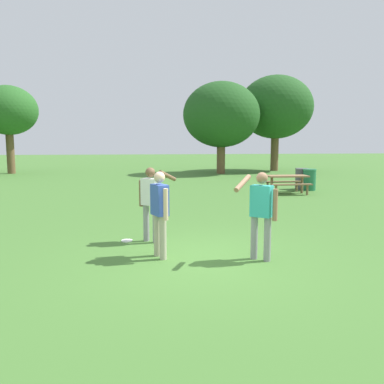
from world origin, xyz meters
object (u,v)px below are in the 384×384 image
(frisbee, at_px, (127,241))
(tree_slender_mid, at_px, (276,107))
(trash_can_further_along, at_px, (309,180))
(picnic_table_near, at_px, (287,180))
(person_catcher, at_px, (261,209))
(tree_far_right, at_px, (221,115))
(person_thrower, at_px, (151,198))
(person_bystander, at_px, (160,209))
(tree_broad_center, at_px, (8,111))
(trash_can_beside_table, at_px, (301,179))

(frisbee, height_order, tree_slender_mid, tree_slender_mid)
(trash_can_further_along, bearing_deg, picnic_table_near, -146.65)
(person_catcher, bearing_deg, tree_far_right, 80.79)
(person_thrower, relative_size, tree_far_right, 0.27)
(trash_can_further_along, distance_m, tree_far_right, 10.49)
(frisbee, relative_size, trash_can_further_along, 0.26)
(person_catcher, bearing_deg, person_bystander, 167.83)
(tree_broad_center, bearing_deg, tree_far_right, -7.17)
(tree_far_right, bearing_deg, person_catcher, -99.21)
(person_thrower, bearing_deg, tree_broad_center, 114.61)
(tree_broad_center, height_order, tree_far_right, tree_far_right)
(person_catcher, bearing_deg, frisbee, 145.51)
(tree_slender_mid, bearing_deg, person_thrower, -115.64)
(tree_far_right, bearing_deg, tree_slender_mid, 25.10)
(person_catcher, distance_m, trash_can_further_along, 11.30)
(tree_broad_center, bearing_deg, frisbee, -66.58)
(tree_broad_center, relative_size, tree_far_right, 0.96)
(tree_broad_center, bearing_deg, person_thrower, -65.39)
(person_bystander, bearing_deg, trash_can_beside_table, 55.27)
(frisbee, xyz_separation_m, trash_can_further_along, (7.82, 8.24, 0.47))
(person_thrower, relative_size, tree_broad_center, 0.28)
(picnic_table_near, bearing_deg, person_bystander, -123.60)
(picnic_table_near, distance_m, trash_can_beside_table, 1.86)
(person_thrower, height_order, picnic_table_near, person_thrower)
(person_bystander, height_order, trash_can_further_along, person_bystander)
(frisbee, relative_size, tree_slender_mid, 0.04)
(person_catcher, height_order, picnic_table_near, person_catcher)
(tree_broad_center, distance_m, tree_far_right, 14.35)
(frisbee, relative_size, tree_far_right, 0.04)
(person_thrower, distance_m, trash_can_further_along, 11.08)
(person_thrower, height_order, tree_far_right, tree_far_right)
(tree_far_right, bearing_deg, person_bystander, -104.63)
(trash_can_beside_table, distance_m, tree_slender_mid, 12.32)
(person_catcher, bearing_deg, tree_slender_mid, 70.53)
(person_bystander, height_order, tree_far_right, tree_far_right)
(person_bystander, distance_m, tree_slender_mid, 23.67)
(person_catcher, height_order, tree_slender_mid, tree_slender_mid)
(picnic_table_near, height_order, trash_can_further_along, trash_can_further_along)
(person_catcher, bearing_deg, tree_broad_center, 117.28)
(trash_can_further_along, bearing_deg, tree_slender_mid, 78.56)
(person_thrower, bearing_deg, person_catcher, -39.36)
(trash_can_further_along, xyz_separation_m, tree_far_right, (-2.12, 9.67, 3.47))
(trash_can_beside_table, xyz_separation_m, tree_far_right, (-1.95, 9.19, 3.47))
(picnic_table_near, xyz_separation_m, tree_far_right, (-0.72, 10.59, 3.39))
(trash_can_further_along, distance_m, tree_broad_center, 20.31)
(trash_can_further_along, height_order, tree_slender_mid, tree_slender_mid)
(picnic_table_near, distance_m, tree_broad_center, 19.76)
(picnic_table_near, distance_m, tree_far_right, 11.14)
(person_bystander, bearing_deg, person_thrower, 96.34)
(person_thrower, relative_size, person_bystander, 1.00)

